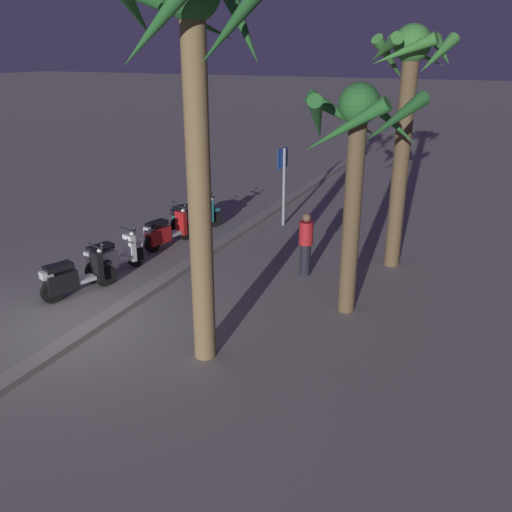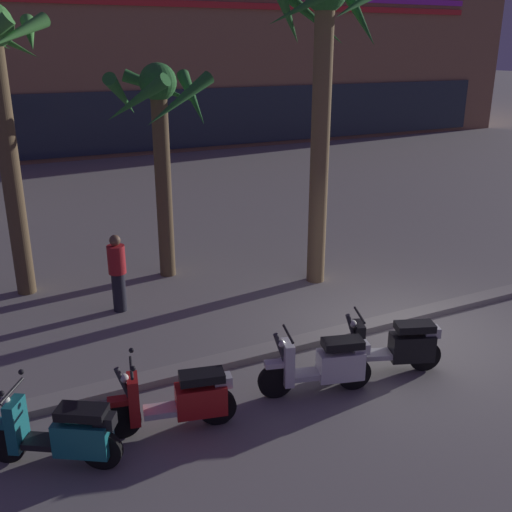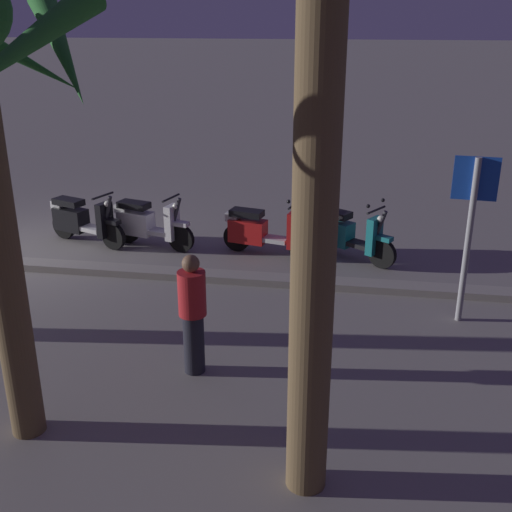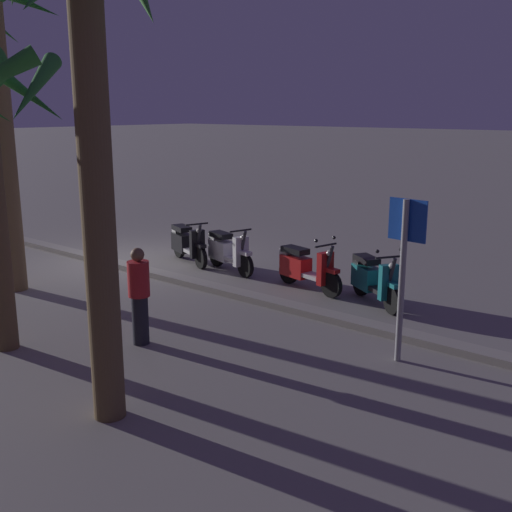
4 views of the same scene
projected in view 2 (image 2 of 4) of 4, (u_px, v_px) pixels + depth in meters
name	position (u px, v px, depth m)	size (l,w,h in m)	color
ground_plane	(406.00, 332.00, 10.77)	(200.00, 200.00, 0.00)	gray
curb_strip	(392.00, 320.00, 11.10)	(60.00, 0.36, 0.12)	gray
mall_facade_backdrop	(93.00, 7.00, 31.60)	(45.80, 13.83, 13.80)	#9E7051
scooter_teal_second_in_line	(62.00, 434.00, 7.21)	(1.53, 1.03, 1.17)	black
scooter_red_tail_end	(180.00, 400.00, 7.92)	(1.78, 0.71, 1.17)	black
scooter_white_mid_rear	(324.00, 365.00, 8.78)	(1.70, 0.74, 1.04)	black
scooter_black_mid_centre	(395.00, 346.00, 9.33)	(1.72, 0.85, 1.04)	black
palm_tree_far_corner	(160.00, 121.00, 12.35)	(2.37, 2.40, 4.61)	brown
palm_tree_mid_walkway	(323.00, 62.00, 11.62)	(2.52, 2.52, 6.35)	olive
pedestrian_strolling_near_curb	(117.00, 272.00, 11.40)	(0.34, 0.34, 1.55)	black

